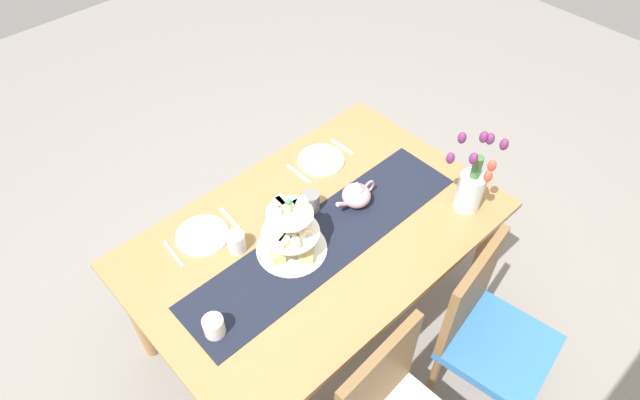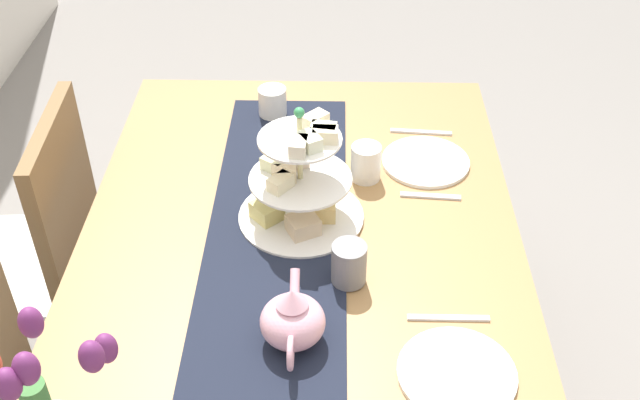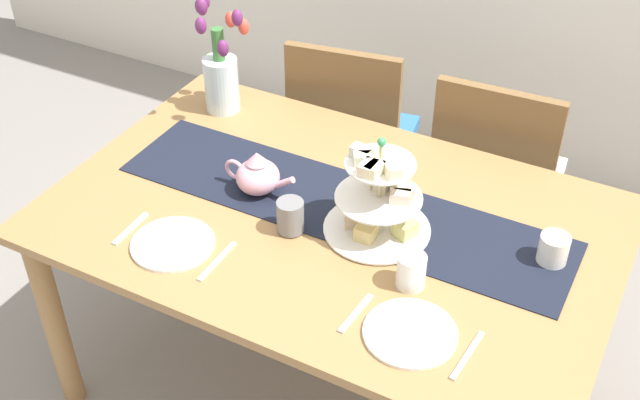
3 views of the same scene
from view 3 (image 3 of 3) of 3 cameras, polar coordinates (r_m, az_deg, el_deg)
The scene contains 17 objects.
ground_plane at distance 2.81m, azimuth 0.66°, elevation -12.98°, with size 8.00×8.00×0.00m, color gray.
dining_table at distance 2.35m, azimuth 0.77°, elevation -2.94°, with size 1.61×1.03×0.74m.
chair_left at distance 3.08m, azimuth 2.19°, elevation 4.72°, with size 0.48×0.48×0.91m.
chair_right at distance 2.92m, azimuth 12.35°, elevation 1.74°, with size 0.44×0.44×0.91m.
table_runner at distance 2.32m, azimuth 1.41°, elevation -0.32°, with size 1.36×0.32×0.00m, color black.
tiered_cake_stand at distance 2.18m, azimuth 4.21°, elevation -0.08°, with size 0.30×0.30×0.30m.
teapot at distance 2.35m, azimuth -4.47°, elevation 1.76°, with size 0.24×0.13×0.14m.
tulip_vase at distance 2.72m, azimuth -7.07°, elevation 9.08°, with size 0.19×0.21×0.40m.
cream_jug at distance 2.20m, azimuth 16.27°, elevation -3.39°, with size 0.08×0.08×0.09m, color white.
dinner_plate_left at distance 2.22m, azimuth -10.43°, elevation -3.09°, with size 0.23×0.23×0.01m, color white.
fork_left at distance 2.30m, azimuth -13.33°, elevation -1.99°, with size 0.02×0.15×0.01m, color silver.
knife_left at distance 2.15m, azimuth -7.32°, elevation -4.34°, with size 0.01×0.17×0.01m, color silver.
dinner_plate_right at distance 1.96m, azimuth 6.43°, elevation -9.39°, with size 0.23×0.23×0.01m, color white.
fork_right at distance 2.00m, azimuth 2.57°, elevation -8.05°, with size 0.02×0.15×0.01m, color silver.
knife_right at distance 1.94m, azimuth 10.45°, elevation -10.81°, with size 0.01×0.17×0.01m, color silver.
mug_grey at distance 2.20m, azimuth -2.13°, elevation -1.15°, with size 0.08×0.08×0.10m, color slate.
mug_white_text at distance 2.05m, azimuth 6.51°, elevation -5.04°, with size 0.08×0.08×0.10m, color white.
Camera 3 is at (0.81, -1.59, 2.18)m, focal length 44.98 mm.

